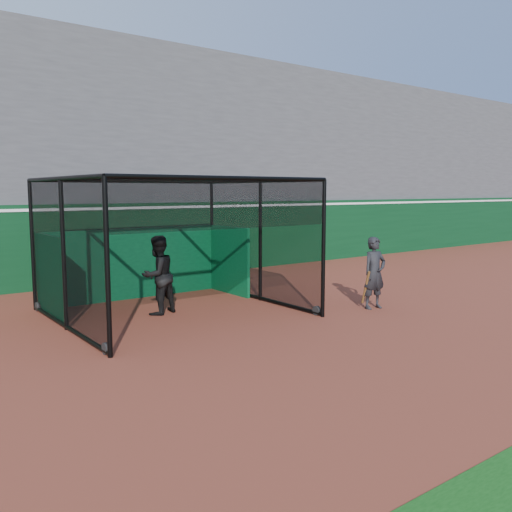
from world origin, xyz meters
TOP-DOWN VIEW (x-y plane):
  - ground at (0.00, 0.00)m, footprint 120.00×120.00m
  - outfield_wall at (0.00, 8.50)m, footprint 50.00×0.50m
  - grandstand at (0.00, 12.27)m, footprint 50.00×7.85m
  - batting_cage at (-0.69, 3.35)m, footprint 5.20×4.86m
  - batter at (-1.04, 3.50)m, footprint 1.08×0.96m
  - on_deck_player at (3.52, 0.85)m, footprint 0.69×0.50m

SIDE VIEW (x-z plane):
  - ground at x=0.00m, z-range 0.00..0.00m
  - on_deck_player at x=3.52m, z-range 0.00..1.78m
  - batter at x=-1.04m, z-range 0.00..1.86m
  - outfield_wall at x=0.00m, z-range 0.04..2.54m
  - batting_cage at x=-0.69m, z-range 0.00..3.15m
  - grandstand at x=0.00m, z-range 0.00..8.95m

